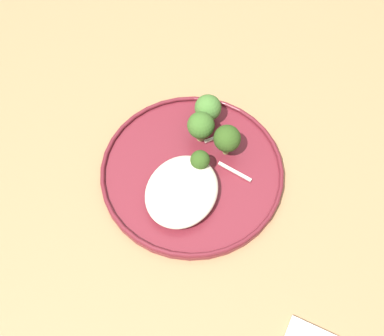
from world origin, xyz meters
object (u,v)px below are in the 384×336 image
at_px(broccoli_floret_near_rim, 227,139).
at_px(broccoli_floret_split_head, 201,126).
at_px(seared_scallop_left_edge, 187,175).
at_px(seared_scallop_front_small, 171,216).
at_px(seared_scallop_large_seared, 167,189).
at_px(broccoli_floret_front_edge, 200,161).
at_px(broccoli_floret_beside_noodles, 208,108).
at_px(seared_scallop_on_noodles, 202,188).
at_px(seared_scallop_half_hidden, 182,192).
at_px(dinner_plate, 192,172).
at_px(seared_scallop_tilted_round, 201,202).

xyz_separation_m(broccoli_floret_near_rim, broccoli_floret_split_head, (-0.01, -0.05, -0.00)).
xyz_separation_m(seared_scallop_left_edge, broccoli_floret_split_head, (-0.08, -0.01, 0.02)).
relative_size(seared_scallop_front_small, broccoli_floret_near_rim, 0.57).
distance_m(seared_scallop_large_seared, broccoli_floret_split_head, 0.12).
relative_size(seared_scallop_large_seared, broccoli_floret_front_edge, 0.65).
bearing_deg(broccoli_floret_split_head, broccoli_floret_beside_noodles, -173.97).
height_order(seared_scallop_on_noodles, seared_scallop_large_seared, seared_scallop_large_seared).
xyz_separation_m(seared_scallop_on_noodles, seared_scallop_half_hidden, (0.02, -0.02, 0.00)).
relative_size(broccoli_floret_front_edge, broccoli_floret_beside_noodles, 0.86).
bearing_deg(dinner_plate, broccoli_floret_split_head, -168.88).
xyz_separation_m(seared_scallop_tilted_round, broccoli_floret_beside_noodles, (-0.15, -0.05, 0.02)).
bearing_deg(broccoli_floret_front_edge, broccoli_floret_near_rim, 153.01).
distance_m(seared_scallop_tilted_round, seared_scallop_left_edge, 0.05).
bearing_deg(seared_scallop_left_edge, broccoli_floret_front_edge, 151.85).
xyz_separation_m(broccoli_floret_front_edge, broccoli_floret_split_head, (-0.06, -0.02, 0.01)).
xyz_separation_m(seared_scallop_on_noodles, broccoli_floret_near_rim, (-0.08, 0.01, 0.03)).
xyz_separation_m(seared_scallop_half_hidden, broccoli_floret_near_rim, (-0.10, 0.03, 0.03)).
height_order(dinner_plate, seared_scallop_large_seared, seared_scallop_large_seared).
bearing_deg(seared_scallop_left_edge, broccoli_floret_near_rim, 152.63).
height_order(seared_scallop_front_small, broccoli_floret_beside_noodles, broccoli_floret_beside_noodles).
relative_size(dinner_plate, seared_scallop_tilted_round, 9.86).
distance_m(dinner_plate, seared_scallop_large_seared, 0.06).
bearing_deg(seared_scallop_left_edge, seared_scallop_half_hidden, 9.88).
relative_size(broccoli_floret_near_rim, broccoli_floret_split_head, 1.03).
bearing_deg(seared_scallop_large_seared, seared_scallop_tilted_round, 89.32).
bearing_deg(seared_scallop_on_noodles, seared_scallop_left_edge, -106.88).
bearing_deg(broccoli_floret_beside_noodles, seared_scallop_tilted_round, 19.38).
height_order(dinner_plate, seared_scallop_tilted_round, seared_scallop_tilted_round).
distance_m(dinner_plate, seared_scallop_front_small, 0.09).
xyz_separation_m(seared_scallop_on_noodles, seared_scallop_front_small, (0.06, -0.02, 0.00)).
relative_size(seared_scallop_on_noodles, broccoli_floret_near_rim, 0.44).
bearing_deg(broccoli_floret_split_head, seared_scallop_large_seared, -3.58).
bearing_deg(broccoli_floret_near_rim, broccoli_floret_front_edge, -26.99).
bearing_deg(dinner_plate, seared_scallop_half_hidden, 4.34).
xyz_separation_m(seared_scallop_large_seared, seared_scallop_half_hidden, (-0.00, 0.02, 0.00)).
relative_size(seared_scallop_front_small, seared_scallop_half_hidden, 1.23).
height_order(broccoli_floret_front_edge, broccoli_floret_beside_noodles, broccoli_floret_beside_noodles).
relative_size(dinner_plate, broccoli_floret_beside_noodles, 5.23).
height_order(seared_scallop_left_edge, seared_scallop_half_hidden, same).
distance_m(broccoli_floret_front_edge, broccoli_floret_split_head, 0.06).
bearing_deg(broccoli_floret_beside_noodles, broccoli_floret_near_rim, 48.00).
bearing_deg(seared_scallop_half_hidden, seared_scallop_tilted_round, 81.47).
bearing_deg(dinner_plate, seared_scallop_tilted_round, 36.30).
bearing_deg(seared_scallop_tilted_round, seared_scallop_on_noodles, -160.59).
xyz_separation_m(seared_scallop_front_small, broccoli_floret_beside_noodles, (-0.19, -0.02, 0.02)).
xyz_separation_m(dinner_plate, broccoli_floret_front_edge, (-0.01, 0.01, 0.03)).
bearing_deg(seared_scallop_large_seared, broccoli_floret_near_rim, 152.36).
height_order(seared_scallop_half_hidden, broccoli_floret_front_edge, broccoli_floret_front_edge).
relative_size(seared_scallop_front_small, broccoli_floret_front_edge, 0.73).
relative_size(seared_scallop_tilted_round, broccoli_floret_front_edge, 0.62).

